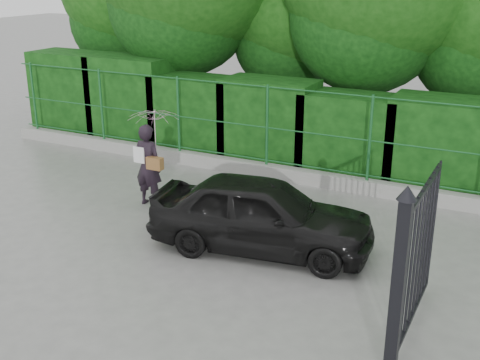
% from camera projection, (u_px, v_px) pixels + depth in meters
% --- Properties ---
extents(ground, '(80.00, 80.00, 0.00)m').
position_uv_depth(ground, '(131.00, 253.00, 9.98)').
color(ground, gray).
extents(kerb, '(14.00, 0.25, 0.30)m').
position_uv_depth(kerb, '(250.00, 168.00, 13.71)').
color(kerb, '#9E9E99').
rests_on(kerb, ground).
extents(fence, '(14.13, 0.06, 1.80)m').
position_uv_depth(fence, '(260.00, 124.00, 13.26)').
color(fence, '#1A5928').
rests_on(fence, kerb).
extents(hedge, '(14.20, 1.20, 2.30)m').
position_uv_depth(hedge, '(261.00, 120.00, 14.34)').
color(hedge, black).
rests_on(hedge, ground).
extents(gate, '(0.22, 2.33, 2.36)m').
position_uv_depth(gate, '(408.00, 267.00, 7.01)').
color(gate, black).
rests_on(gate, ground).
extents(woman, '(1.00, 1.02, 1.95)m').
position_uv_depth(woman, '(153.00, 143.00, 11.58)').
color(woman, black).
rests_on(woman, ground).
extents(car, '(3.90, 2.06, 1.26)m').
position_uv_depth(car, '(261.00, 214.00, 9.93)').
color(car, black).
rests_on(car, ground).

